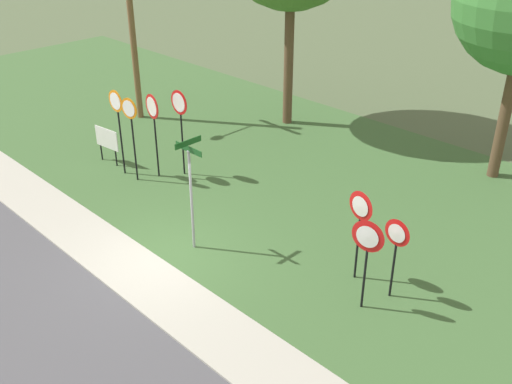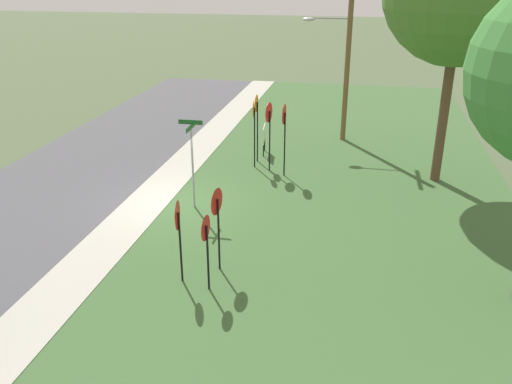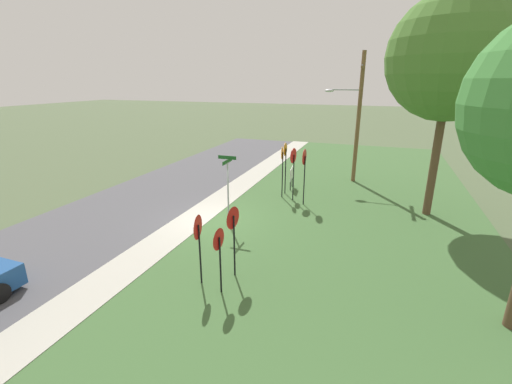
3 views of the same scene
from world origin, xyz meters
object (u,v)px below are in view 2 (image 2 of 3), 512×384
object	(u,v)px
stop_sign_far_left	(269,121)
stop_sign_far_center	(257,114)
street_name_post	(192,157)
yield_sign_far_left	(178,223)
stop_sign_near_left	(284,124)
utility_pole	(345,50)
yield_sign_near_left	(206,236)
notice_board	(264,136)
yield_sign_near_right	(217,210)
stop_sign_near_right	(254,120)

from	to	relation	value
stop_sign_far_left	stop_sign_far_center	world-z (taller)	stop_sign_far_center
stop_sign_far_center	street_name_post	xyz separation A→B (m)	(5.04, -1.18, -0.25)
stop_sign_far_left	yield_sign_far_left	distance (m)	8.74
stop_sign_near_left	utility_pole	size ratio (longest dim) A/B	0.37
street_name_post	utility_pole	xyz separation A→B (m)	(-8.97, 4.44, 2.37)
yield_sign_near_left	notice_board	xyz separation A→B (m)	(-10.93, -0.60, -0.69)
yield_sign_near_left	utility_pole	bearing A→B (deg)	172.56
yield_sign_near_right	utility_pole	distance (m)	13.26
stop_sign_near_right	yield_sign_near_left	bearing A→B (deg)	-4.23
stop_sign_far_left	yield_sign_near_left	bearing A→B (deg)	8.42
street_name_post	yield_sign_near_right	bearing A→B (deg)	25.63
stop_sign_near_right	yield_sign_near_right	xyz separation A→B (m)	(8.16, 0.70, -0.22)
notice_board	stop_sign_far_center	bearing A→B (deg)	-12.98
yield_sign_near_left	yield_sign_near_right	distance (m)	1.05
stop_sign_far_left	stop_sign_far_center	distance (m)	1.17
stop_sign_near_left	yield_sign_near_right	distance (m)	7.46
stop_sign_far_center	stop_sign_near_right	bearing A→B (deg)	0.78
stop_sign_near_left	yield_sign_near_left	size ratio (longest dim) A/B	1.39
yield_sign_near_right	notice_board	distance (m)	9.98
utility_pole	yield_sign_near_left	bearing A→B (deg)	-10.46
yield_sign_far_left	stop_sign_far_center	bearing A→B (deg)	169.71
stop_sign_near_left	utility_pole	distance (m)	6.06
stop_sign_far_center	notice_board	size ratio (longest dim) A/B	2.29
stop_sign_near_right	yield_sign_far_left	bearing A→B (deg)	-9.21
yield_sign_near_right	utility_pole	bearing A→B (deg)	177.46
utility_pole	stop_sign_far_left	bearing A→B (deg)	-27.84
stop_sign_near_left	stop_sign_near_right	bearing A→B (deg)	-117.38
street_name_post	stop_sign_near_left	bearing A→B (deg)	144.01
notice_board	stop_sign_near_right	bearing A→B (deg)	-9.86
stop_sign_near_right	stop_sign_far_left	world-z (taller)	stop_sign_far_left
stop_sign_near_right	street_name_post	xyz separation A→B (m)	(4.34, -1.20, -0.17)
yield_sign_far_left	notice_board	world-z (taller)	yield_sign_far_left
yield_sign_near_left	yield_sign_near_right	bearing A→B (deg)	-177.46
stop_sign_near_left	yield_sign_far_left	bearing A→B (deg)	-8.65
stop_sign_near_left	yield_sign_near_left	distance (m)	8.49
stop_sign_near_right	yield_sign_near_right	size ratio (longest dim) A/B	1.17
stop_sign_far_left	yield_sign_far_left	size ratio (longest dim) A/B	1.22
stop_sign_near_right	utility_pole	distance (m)	6.06
stop_sign_near_right	yield_sign_far_left	size ratio (longest dim) A/B	1.21
street_name_post	notice_board	distance (m)	6.31
yield_sign_near_right	stop_sign_near_left	bearing A→B (deg)	-176.27
yield_sign_near_left	street_name_post	distance (m)	5.20
stop_sign_far_center	yield_sign_near_left	distance (m)	9.91
stop_sign_near_left	stop_sign_far_center	distance (m)	1.98
yield_sign_near_left	yield_sign_far_left	xyz separation A→B (m)	(-0.23, -0.80, 0.18)
utility_pole	notice_board	world-z (taller)	utility_pole
stop_sign_far_left	utility_pole	distance (m)	5.91
stop_sign_near_right	yield_sign_far_left	world-z (taller)	stop_sign_near_right
notice_board	utility_pole	bearing A→B (deg)	125.60
notice_board	yield_sign_near_right	bearing A→B (deg)	-3.29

